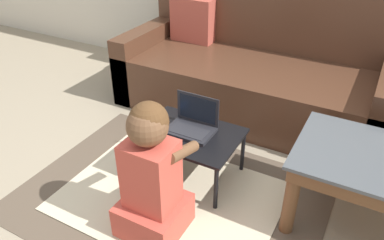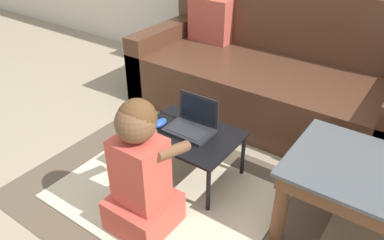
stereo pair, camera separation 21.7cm
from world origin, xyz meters
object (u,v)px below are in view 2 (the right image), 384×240
at_px(couch, 269,75).
at_px(laptop_desk, 189,137).
at_px(person_seated, 141,174).
at_px(laptop, 191,125).
at_px(computer_mouse, 160,123).

distance_m(couch, laptop_desk, 1.02).
height_order(laptop_desk, person_seated, person_seated).
height_order(laptop, person_seated, person_seated).
distance_m(laptop_desk, computer_mouse, 0.19).
xyz_separation_m(laptop, computer_mouse, (-0.18, -0.07, -0.01)).
xyz_separation_m(couch, laptop, (-0.02, -0.99, 0.04)).
xyz_separation_m(laptop_desk, person_seated, (0.05, -0.46, 0.06)).
height_order(computer_mouse, person_seated, person_seated).
bearing_deg(person_seated, laptop, 95.80).
relative_size(laptop, computer_mouse, 2.62).
xyz_separation_m(laptop_desk, computer_mouse, (-0.18, -0.04, 0.05)).
bearing_deg(computer_mouse, laptop_desk, 11.66).
distance_m(laptop_desk, laptop, 0.07).
relative_size(laptop, person_seated, 0.37).
relative_size(laptop_desk, person_seated, 0.78).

